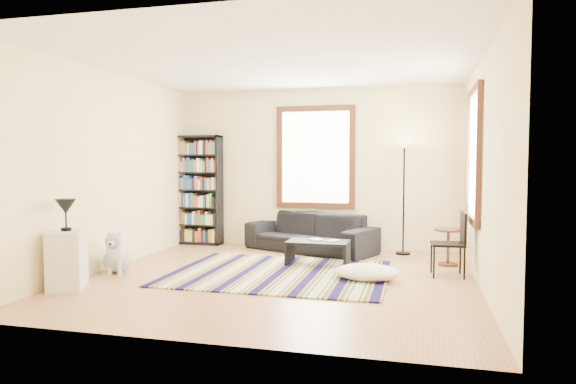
% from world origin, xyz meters
% --- Properties ---
extents(floor, '(5.00, 5.00, 0.10)m').
position_xyz_m(floor, '(0.00, 0.00, -0.05)').
color(floor, '#AC7F4E').
rests_on(floor, ground).
extents(ceiling, '(5.00, 5.00, 0.10)m').
position_xyz_m(ceiling, '(0.00, 0.00, 2.85)').
color(ceiling, white).
rests_on(ceiling, floor).
extents(wall_back, '(5.00, 0.10, 2.80)m').
position_xyz_m(wall_back, '(0.00, 2.55, 1.40)').
color(wall_back, '#FFEBAB').
rests_on(wall_back, floor).
extents(wall_front, '(5.00, 0.10, 2.80)m').
position_xyz_m(wall_front, '(0.00, -2.55, 1.40)').
color(wall_front, '#FFEBAB').
rests_on(wall_front, floor).
extents(wall_left, '(0.10, 5.00, 2.80)m').
position_xyz_m(wall_left, '(-2.55, 0.00, 1.40)').
color(wall_left, '#FFEBAB').
rests_on(wall_left, floor).
extents(wall_right, '(0.10, 5.00, 2.80)m').
position_xyz_m(wall_right, '(2.55, 0.00, 1.40)').
color(wall_right, '#FFEBAB').
rests_on(wall_right, floor).
extents(window_back, '(1.20, 0.06, 1.60)m').
position_xyz_m(window_back, '(0.00, 2.47, 1.60)').
color(window_back, white).
rests_on(window_back, wall_back).
extents(window_right, '(0.06, 1.20, 1.60)m').
position_xyz_m(window_right, '(2.47, 0.80, 1.60)').
color(window_right, white).
rests_on(window_right, wall_right).
extents(rug, '(2.91, 2.33, 0.02)m').
position_xyz_m(rug, '(-0.06, 0.24, 0.01)').
color(rug, '#0F0B39').
rests_on(rug, floor).
extents(sofa, '(2.39, 1.66, 0.65)m').
position_xyz_m(sofa, '(-0.00, 2.05, 0.32)').
color(sofa, black).
rests_on(sofa, floor).
extents(bookshelf, '(0.90, 0.30, 2.00)m').
position_xyz_m(bookshelf, '(-2.18, 2.32, 1.00)').
color(bookshelf, black).
rests_on(bookshelf, floor).
extents(coffee_table, '(1.00, 0.71, 0.36)m').
position_xyz_m(coffee_table, '(0.35, 0.94, 0.18)').
color(coffee_table, black).
rests_on(coffee_table, floor).
extents(book_a, '(0.27, 0.25, 0.02)m').
position_xyz_m(book_a, '(0.25, 0.94, 0.37)').
color(book_a, beige).
rests_on(book_a, coffee_table).
extents(book_b, '(0.21, 0.24, 0.02)m').
position_xyz_m(book_b, '(0.50, 0.99, 0.37)').
color(book_b, beige).
rests_on(book_b, coffee_table).
extents(floor_cushion, '(0.95, 0.80, 0.20)m').
position_xyz_m(floor_cushion, '(1.14, 0.16, 0.10)').
color(floor_cushion, white).
rests_on(floor_cushion, floor).
extents(floor_lamp, '(0.31, 0.31, 1.86)m').
position_xyz_m(floor_lamp, '(1.53, 2.15, 0.93)').
color(floor_lamp, black).
rests_on(floor_lamp, floor).
extents(side_table, '(0.50, 0.50, 0.54)m').
position_xyz_m(side_table, '(2.20, 1.39, 0.27)').
color(side_table, '#491F12').
rests_on(side_table, floor).
extents(folding_chair, '(0.45, 0.43, 0.86)m').
position_xyz_m(folding_chair, '(2.15, 0.65, 0.43)').
color(folding_chair, black).
rests_on(folding_chair, floor).
extents(white_cabinet, '(0.55, 0.61, 0.70)m').
position_xyz_m(white_cabinet, '(-2.30, -1.18, 0.35)').
color(white_cabinet, silver).
rests_on(white_cabinet, floor).
extents(table_lamp, '(0.27, 0.27, 0.38)m').
position_xyz_m(table_lamp, '(-2.30, -1.18, 0.89)').
color(table_lamp, black).
rests_on(table_lamp, white_cabinet).
extents(dog, '(0.56, 0.66, 0.57)m').
position_xyz_m(dog, '(-2.24, -0.21, 0.28)').
color(dog, '#BABABA').
rests_on(dog, floor).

